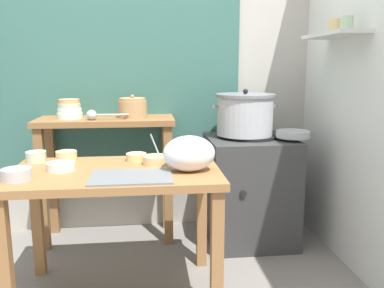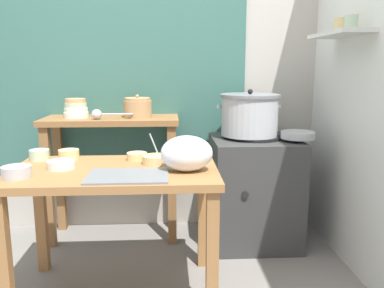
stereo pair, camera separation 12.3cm
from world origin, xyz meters
TOP-DOWN VIEW (x-y plane):
  - wall_back at (0.08, 1.10)m, footprint 4.40×0.12m
  - wall_right at (1.40, 0.20)m, footprint 0.30×3.20m
  - prep_table at (-0.08, 0.06)m, footprint 1.10×0.66m
  - back_shelf_table at (-0.20, 0.83)m, footprint 0.96×0.40m
  - stove_block at (0.82, 0.70)m, footprint 0.60×0.61m
  - steamer_pot at (0.78, 0.72)m, footprint 0.46×0.42m
  - clay_pot at (-0.01, 0.83)m, footprint 0.20×0.20m
  - bowl_stack_enamel at (-0.44, 0.84)m, footprint 0.17×0.17m
  - ladle at (-0.27, 0.73)m, footprint 0.28×0.07m
  - serving_tray at (0.01, -0.11)m, footprint 0.40×0.28m
  - plastic_bag at (0.31, -0.01)m, footprint 0.27×0.19m
  - wide_pan at (1.09, 0.58)m, footprint 0.23×0.23m
  - prep_bowl_0 at (-0.36, 0.08)m, footprint 0.15×0.15m
  - prep_bowl_1 at (-0.53, -0.09)m, footprint 0.14×0.14m
  - prep_bowl_2 at (0.03, 0.25)m, footprint 0.12×0.12m
  - prep_bowl_3 at (-0.54, 0.29)m, footprint 0.11×0.11m
  - prep_bowl_4 at (-0.38, 0.30)m, footprint 0.12×0.12m
  - prep_bowl_5 at (0.14, 0.15)m, footprint 0.15×0.15m
  - prep_bowl_6 at (0.39, 0.23)m, footprint 0.11×0.11m

SIDE VIEW (x-z plane):
  - stove_block at x=0.82m, z-range -0.01..0.77m
  - prep_table at x=-0.08m, z-range 0.25..0.97m
  - back_shelf_table at x=-0.20m, z-range 0.23..1.13m
  - serving_tray at x=0.01m, z-range 0.72..0.73m
  - prep_bowl_0 at x=-0.36m, z-range 0.72..0.77m
  - prep_bowl_2 at x=0.03m, z-range 0.72..0.77m
  - prep_bowl_6 at x=0.39m, z-range 0.72..0.77m
  - prep_bowl_5 at x=0.14m, z-range 0.66..0.84m
  - prep_bowl_4 at x=-0.38m, z-range 0.72..0.78m
  - prep_bowl_1 at x=-0.53m, z-range 0.72..0.78m
  - prep_bowl_3 at x=-0.54m, z-range 0.72..0.78m
  - wide_pan at x=1.09m, z-range 0.78..0.83m
  - plastic_bag at x=0.31m, z-range 0.72..0.91m
  - steamer_pot at x=0.78m, z-range 0.76..1.09m
  - ladle at x=-0.27m, z-range 0.90..0.97m
  - bowl_stack_enamel at x=-0.44m, z-range 0.89..1.03m
  - clay_pot at x=-0.01m, z-range 0.89..1.05m
  - wall_right at x=1.40m, z-range 0.00..2.60m
  - wall_back at x=0.08m, z-range 0.00..2.60m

